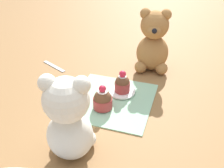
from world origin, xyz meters
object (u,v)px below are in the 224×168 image
cupcake_near_cream_bear (103,100)px  saucer_plate (122,91)px  teaspoon (54,66)px  teddy_bear_cream (69,119)px  cupcake_near_tan_bear (122,84)px  teddy_bear_tan (153,43)px

cupcake_near_cream_bear → saucer_plate: bearing=-109.8°
teaspoon → teddy_bear_cream: bearing=-30.8°
cupcake_near_cream_bear → cupcake_near_tan_bear: (-0.03, -0.08, 0.01)m
cupcake_near_cream_bear → teaspoon: bearing=-35.6°
teddy_bear_tan → cupcake_near_tan_bear: teddy_bear_tan is taller
saucer_plate → cupcake_near_cream_bear: bearing=70.2°
teddy_bear_tan → cupcake_near_cream_bear: 0.28m
cupcake_near_cream_bear → cupcake_near_tan_bear: bearing=-109.8°
saucer_plate → teaspoon: saucer_plate is taller
teddy_bear_cream → cupcake_near_cream_bear: teddy_bear_cream is taller
teddy_bear_tan → saucer_plate: bearing=-115.8°
teddy_bear_tan → teaspoon: 0.35m
teddy_bear_cream → cupcake_near_tan_bear: bearing=-111.1°
teddy_bear_tan → cupcake_near_cream_bear: bearing=-116.7°
teddy_bear_tan → cupcake_near_cream_bear: size_ratio=2.99×
cupcake_near_cream_bear → teaspoon: cupcake_near_cream_bear is taller
cupcake_near_cream_bear → saucer_plate: (-0.03, -0.08, -0.02)m
cupcake_near_cream_bear → teaspoon: size_ratio=0.63×
cupcake_near_cream_bear → teaspoon: (0.24, -0.17, -0.03)m
teddy_bear_tan → cupcake_near_tan_bear: 0.19m
saucer_plate → teaspoon: 0.28m
teddy_bear_tan → cupcake_near_cream_bear: (0.08, 0.26, -0.07)m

